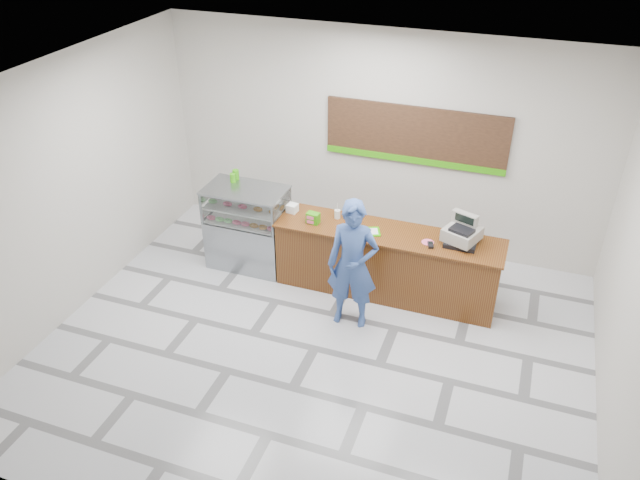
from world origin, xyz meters
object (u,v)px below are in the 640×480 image
(cash_register, at_px, (462,233))
(customer, at_px, (353,265))
(serving_tray, at_px, (368,232))
(display_case, at_px, (247,227))
(sales_counter, at_px, (387,263))

(cash_register, distance_m, customer, 1.57)
(serving_tray, bearing_deg, display_case, 155.52)
(cash_register, bearing_deg, sales_counter, -155.61)
(serving_tray, relative_size, customer, 0.22)
(cash_register, height_order, serving_tray, cash_register)
(sales_counter, height_order, cash_register, cash_register)
(serving_tray, height_order, customer, customer)
(sales_counter, xyz_separation_m, customer, (-0.27, -0.82, 0.42))
(sales_counter, relative_size, customer, 1.74)
(cash_register, bearing_deg, customer, -124.59)
(customer, bearing_deg, serving_tray, 84.56)
(display_case, bearing_deg, serving_tray, -2.85)
(display_case, height_order, serving_tray, display_case)
(serving_tray, distance_m, customer, 0.73)
(sales_counter, bearing_deg, customer, -108.41)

